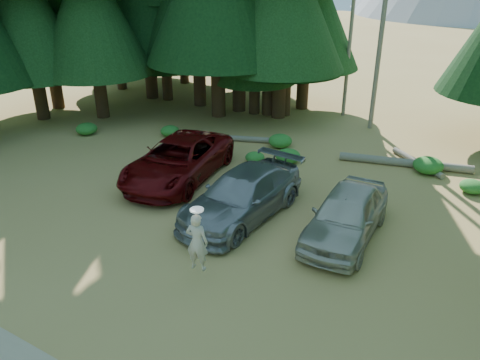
{
  "coord_description": "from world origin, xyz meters",
  "views": [
    {
      "loc": [
        6.8,
        -9.29,
        7.83
      ],
      "look_at": [
        -0.42,
        3.01,
        1.25
      ],
      "focal_mm": 35.0,
      "sensor_mm": 36.0,
      "label": 1
    }
  ],
  "objects_px": {
    "log_left": "(243,139)",
    "log_right": "(404,163)",
    "silver_minivan_center": "(242,196)",
    "frisbee_player": "(197,242)",
    "red_pickup": "(178,160)",
    "silver_minivan_right": "(346,215)",
    "log_mid": "(417,162)"
  },
  "relations": [
    {
      "from": "red_pickup",
      "to": "log_mid",
      "type": "relative_size",
      "value": 1.85
    },
    {
      "from": "frisbee_player",
      "to": "log_left",
      "type": "bearing_deg",
      "value": -78.64
    },
    {
      "from": "silver_minivan_right",
      "to": "log_left",
      "type": "height_order",
      "value": "silver_minivan_right"
    },
    {
      "from": "silver_minivan_right",
      "to": "log_right",
      "type": "height_order",
      "value": "silver_minivan_right"
    },
    {
      "from": "red_pickup",
      "to": "log_left",
      "type": "height_order",
      "value": "red_pickup"
    },
    {
      "from": "silver_minivan_right",
      "to": "log_mid",
      "type": "relative_size",
      "value": 1.47
    },
    {
      "from": "log_mid",
      "to": "log_right",
      "type": "distance_m",
      "value": 0.61
    },
    {
      "from": "silver_minivan_right",
      "to": "log_mid",
      "type": "distance_m",
      "value": 7.26
    },
    {
      "from": "silver_minivan_center",
      "to": "silver_minivan_right",
      "type": "height_order",
      "value": "silver_minivan_right"
    },
    {
      "from": "log_left",
      "to": "log_right",
      "type": "height_order",
      "value": "log_right"
    },
    {
      "from": "silver_minivan_right",
      "to": "red_pickup",
      "type": "bearing_deg",
      "value": 170.49
    },
    {
      "from": "log_mid",
      "to": "silver_minivan_center",
      "type": "bearing_deg",
      "value": -78.14
    },
    {
      "from": "frisbee_player",
      "to": "log_right",
      "type": "height_order",
      "value": "frisbee_player"
    },
    {
      "from": "silver_minivan_center",
      "to": "frisbee_player",
      "type": "relative_size",
      "value": 3.01
    },
    {
      "from": "silver_minivan_right",
      "to": "frisbee_player",
      "type": "height_order",
      "value": "frisbee_player"
    },
    {
      "from": "log_right",
      "to": "silver_minivan_right",
      "type": "bearing_deg",
      "value": -106.46
    },
    {
      "from": "silver_minivan_right",
      "to": "frisbee_player",
      "type": "distance_m",
      "value": 4.97
    },
    {
      "from": "silver_minivan_right",
      "to": "log_right",
      "type": "xyz_separation_m",
      "value": [
        0.33,
        6.77,
        -0.62
      ]
    },
    {
      "from": "red_pickup",
      "to": "log_mid",
      "type": "xyz_separation_m",
      "value": [
        7.97,
        6.27,
        -0.68
      ]
    },
    {
      "from": "log_mid",
      "to": "log_left",
      "type": "bearing_deg",
      "value": -130.46
    },
    {
      "from": "silver_minivan_right",
      "to": "log_mid",
      "type": "bearing_deg",
      "value": 81.63
    },
    {
      "from": "frisbee_player",
      "to": "red_pickup",
      "type": "bearing_deg",
      "value": -60.89
    },
    {
      "from": "silver_minivan_center",
      "to": "silver_minivan_right",
      "type": "distance_m",
      "value": 3.49
    },
    {
      "from": "frisbee_player",
      "to": "log_right",
      "type": "distance_m",
      "value": 11.39
    },
    {
      "from": "red_pickup",
      "to": "log_right",
      "type": "xyz_separation_m",
      "value": [
        7.52,
        5.85,
        -0.64
      ]
    },
    {
      "from": "red_pickup",
      "to": "frisbee_player",
      "type": "distance_m",
      "value": 6.81
    },
    {
      "from": "log_right",
      "to": "silver_minivan_center",
      "type": "bearing_deg",
      "value": -131.3
    },
    {
      "from": "red_pickup",
      "to": "silver_minivan_center",
      "type": "distance_m",
      "value": 3.99
    },
    {
      "from": "silver_minivan_center",
      "to": "log_left",
      "type": "xyz_separation_m",
      "value": [
        -3.7,
        6.43,
        -0.65
      ]
    },
    {
      "from": "log_left",
      "to": "log_mid",
      "type": "bearing_deg",
      "value": -11.28
    },
    {
      "from": "silver_minivan_center",
      "to": "frisbee_player",
      "type": "bearing_deg",
      "value": -73.4
    },
    {
      "from": "silver_minivan_center",
      "to": "red_pickup",
      "type": "bearing_deg",
      "value": 164.43
    }
  ]
}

